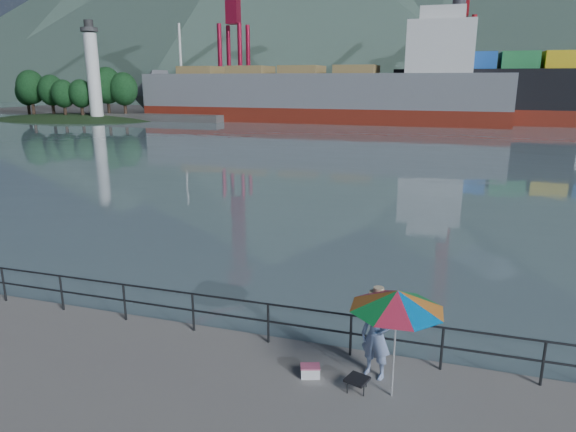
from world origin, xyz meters
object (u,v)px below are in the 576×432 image
(beach_umbrella, at_px, (397,300))
(bulk_carrier, at_px, (330,93))
(cooler_bag, at_px, (310,372))
(fisherman, at_px, (377,336))

(beach_umbrella, relative_size, bulk_carrier, 0.04)
(cooler_bag, relative_size, bulk_carrier, 0.01)
(cooler_bag, bearing_deg, fisherman, 0.89)
(bulk_carrier, bearing_deg, cooler_bag, -77.36)
(cooler_bag, bearing_deg, beach_umbrella, -23.91)
(fisherman, height_order, beach_umbrella, beach_umbrella)
(bulk_carrier, bearing_deg, beach_umbrella, -76.03)
(cooler_bag, distance_m, bulk_carrier, 71.43)
(fisherman, distance_m, bulk_carrier, 71.24)
(beach_umbrella, distance_m, cooler_bag, 2.63)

